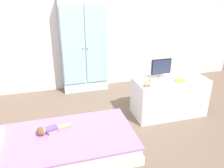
{
  "coord_description": "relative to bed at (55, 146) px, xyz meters",
  "views": [
    {
      "loc": [
        -0.37,
        -2.41,
        1.77
      ],
      "look_at": [
        0.41,
        0.35,
        0.52
      ],
      "focal_mm": 38.2,
      "sensor_mm": 36.0,
      "label": 1
    }
  ],
  "objects": [
    {
      "name": "doll",
      "position": [
        -0.06,
        0.11,
        0.15
      ],
      "size": [
        0.39,
        0.17,
        0.1
      ],
      "color": "#6B4CB2",
      "rests_on": "bed"
    },
    {
      "name": "tv_monitor",
      "position": [
        1.5,
        0.55,
        0.58
      ],
      "size": [
        0.28,
        0.1,
        0.27
      ],
      "color": "#99999E",
      "rests_on": "tv_stand"
    },
    {
      "name": "book_yellow",
      "position": [
        1.7,
        0.37,
        0.44
      ],
      "size": [
        0.13,
        0.1,
        0.02
      ],
      "primitive_type": "cube",
      "color": "gold",
      "rests_on": "tv_stand"
    },
    {
      "name": "ground_plane",
      "position": [
        0.4,
        0.21,
        -0.12
      ],
      "size": [
        10.0,
        10.0,
        0.02
      ],
      "primitive_type": "cube",
      "color": "brown"
    },
    {
      "name": "rocking_horse_toy",
      "position": [
        1.21,
        0.32,
        0.48
      ],
      "size": [
        0.1,
        0.04,
        0.12
      ],
      "color": "#8E6642",
      "rests_on": "tv_stand"
    },
    {
      "name": "wardrobe",
      "position": [
        0.63,
        1.62,
        0.67
      ],
      "size": [
        0.75,
        0.27,
        1.56
      ],
      "color": "silver",
      "rests_on": "ground_plane"
    },
    {
      "name": "back_wall",
      "position": [
        0.4,
        1.79,
        1.24
      ],
      "size": [
        6.4,
        0.05,
        2.7
      ],
      "primitive_type": "cube",
      "color": "silver",
      "rests_on": "ground_plane"
    },
    {
      "name": "tv_stand",
      "position": [
        1.62,
        0.47,
        0.16
      ],
      "size": [
        0.99,
        0.46,
        0.54
      ],
      "primitive_type": "cube",
      "color": "silver",
      "rests_on": "ground_plane"
    },
    {
      "name": "bed",
      "position": [
        0.0,
        0.0,
        0.0
      ],
      "size": [
        1.76,
        0.86,
        0.22
      ],
      "color": "silver",
      "rests_on": "ground_plane"
    }
  ]
}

